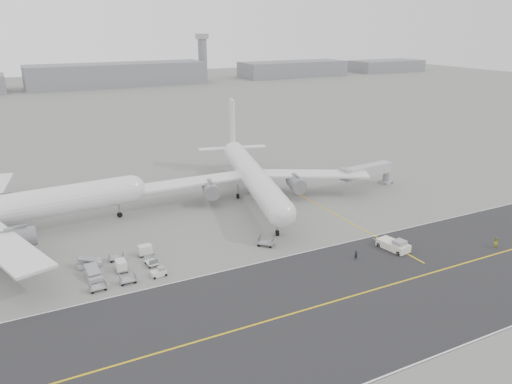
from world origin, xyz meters
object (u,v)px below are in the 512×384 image
control_tower (203,56)px  ground_crew_a (356,255)px  ground_crew_b (495,243)px  jet_bridge (367,172)px  airliner_b (252,175)px  pushback_tug (394,245)px

control_tower → ground_crew_a: (-79.34, -273.58, -15.43)m
control_tower → ground_crew_b: 286.76m
jet_bridge → ground_crew_b: (-1.70, -37.79, -3.07)m
airliner_b → ground_crew_a: bearing=-73.5°
ground_crew_a → pushback_tug: bearing=0.2°
ground_crew_b → pushback_tug: bearing=-28.9°
ground_crew_b → ground_crew_a: bearing=-21.0°
control_tower → jet_bridge: bearing=-102.2°
airliner_b → pushback_tug: bearing=-60.5°
control_tower → jet_bridge: size_ratio=2.02×
control_tower → ground_crew_b: (-54.40, -281.14, -15.28)m
pushback_tug → ground_crew_a: 8.40m
jet_bridge → ground_crew_a: 40.42m
pushback_tug → jet_bridge: bearing=49.4°
airliner_b → pushback_tug: size_ratio=7.15×
pushback_tug → ground_crew_b: pushback_tug is taller
control_tower → ground_crew_a: 285.27m
airliner_b → pushback_tug: 37.78m
airliner_b → ground_crew_b: (26.49, -43.78, -4.54)m
pushback_tug → ground_crew_b: bearing=-34.2°
control_tower → jet_bridge: 249.29m
airliner_b → jet_bridge: size_ratio=3.51×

